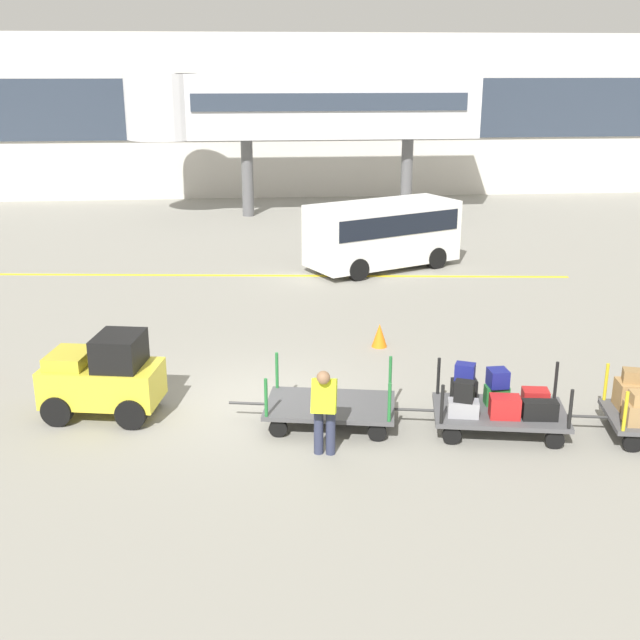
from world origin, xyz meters
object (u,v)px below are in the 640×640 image
object	(u,v)px
shuttle_van	(383,230)
baggage_cart_lead	(330,406)
baggage_tug	(104,377)
baggage_handler	(324,408)
baggage_cart_middle	(497,404)
safety_cone_near	(379,335)

from	to	relation	value
shuttle_van	baggage_cart_lead	bearing A→B (deg)	-104.22
baggage_tug	baggage_handler	size ratio (longest dim) A/B	1.45
baggage_cart_middle	safety_cone_near	distance (m)	4.77
baggage_cart_middle	safety_cone_near	bearing A→B (deg)	106.17
baggage_tug	baggage_handler	bearing A→B (deg)	-27.14
baggage_cart_lead	baggage_tug	bearing A→B (deg)	169.23
baggage_tug	baggage_cart_lead	bearing A→B (deg)	-10.77
baggage_handler	baggage_cart_lead	bearing A→B (deg)	79.58
baggage_tug	baggage_cart_lead	world-z (taller)	baggage_tug
baggage_cart_middle	shuttle_van	bearing A→B (deg)	90.12
baggage_cart_lead	safety_cone_near	bearing A→B (deg)	68.61
baggage_tug	safety_cone_near	world-z (taller)	baggage_tug
baggage_cart_lead	safety_cone_near	world-z (taller)	baggage_cart_lead
baggage_cart_lead	baggage_handler	distance (m)	1.33
baggage_handler	safety_cone_near	distance (m)	5.56
baggage_cart_lead	shuttle_van	distance (m)	11.75
safety_cone_near	baggage_cart_middle	bearing A→B (deg)	-73.83
baggage_tug	baggage_cart_middle	xyz separation A→B (m)	(6.99, -1.33, -0.24)
safety_cone_near	baggage_tug	bearing A→B (deg)	-150.17
baggage_handler	shuttle_van	distance (m)	12.94
baggage_handler	shuttle_van	size ratio (longest dim) A/B	0.30
baggage_tug	baggage_cart_middle	bearing A→B (deg)	-10.81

